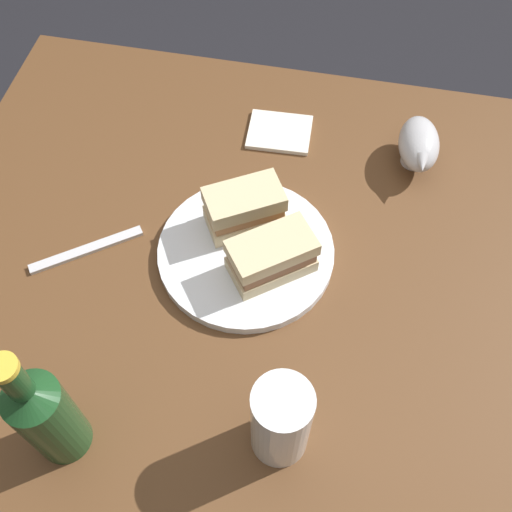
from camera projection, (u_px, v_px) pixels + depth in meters
ground_plane at (262, 429)px, 1.59m from camera, size 6.00×6.00×0.00m
dining_table at (264, 374)px, 1.27m from camera, size 1.11×0.93×0.78m
plate at (246, 252)px, 0.95m from camera, size 0.27×0.27×0.02m
sandwich_half_left at (272, 256)px, 0.90m from camera, size 0.14×0.13×0.07m
sandwich_half_right at (244, 208)px, 0.94m from camera, size 0.13×0.12×0.07m
potato_wedge_front at (292, 241)px, 0.94m from camera, size 0.05×0.04×0.02m
potato_wedge_middle at (260, 229)px, 0.96m from camera, size 0.04×0.04×0.02m
potato_wedge_back at (287, 228)px, 0.96m from camera, size 0.05×0.04×0.01m
pint_glass at (281, 424)px, 0.75m from camera, size 0.07×0.07×0.15m
gravy_boat at (419, 145)px, 1.02m from camera, size 0.08×0.13×0.07m
cider_bottle at (45, 414)px, 0.72m from camera, size 0.07×0.07×0.25m
napkin at (280, 132)px, 1.09m from camera, size 0.11×0.09×0.01m
fork at (87, 250)px, 0.96m from camera, size 0.16×0.12×0.01m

